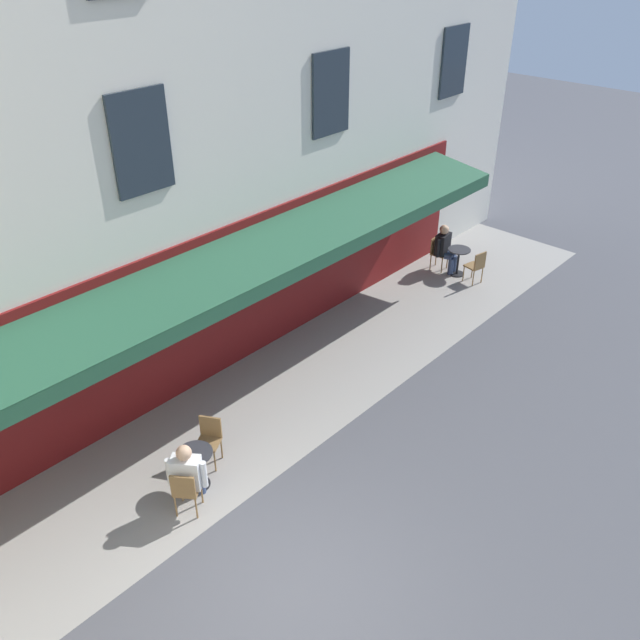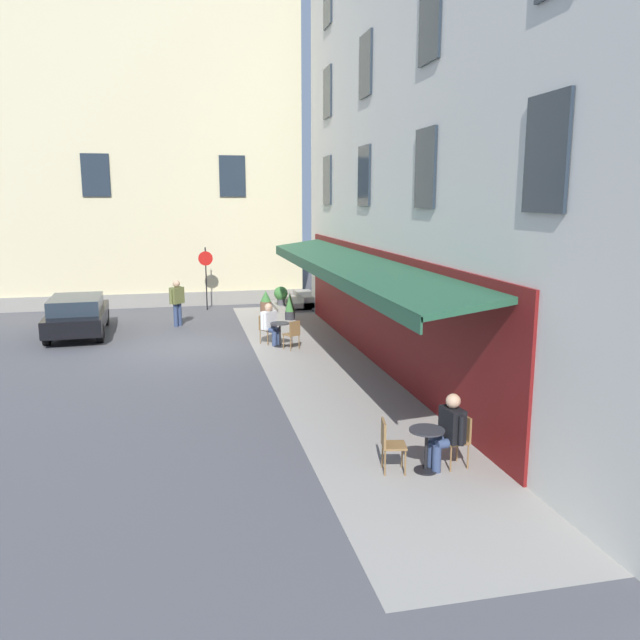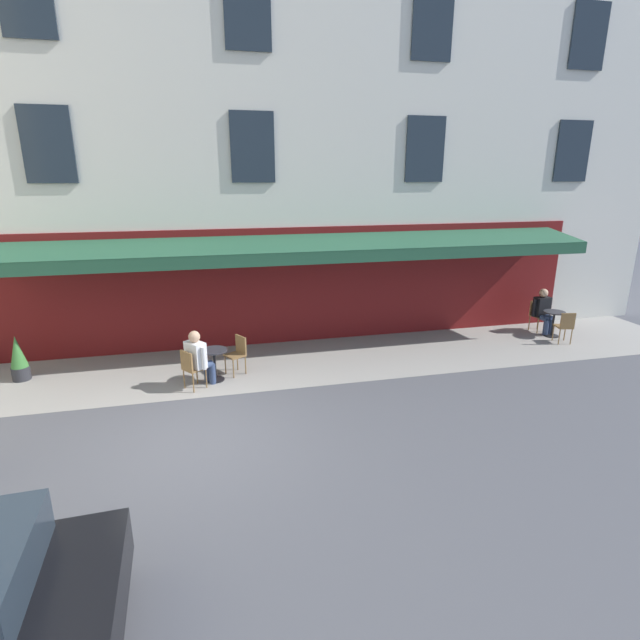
{
  "view_description": "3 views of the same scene",
  "coord_description": "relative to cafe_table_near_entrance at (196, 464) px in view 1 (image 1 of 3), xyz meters",
  "views": [
    {
      "loc": [
        4.34,
        4.48,
        8.43
      ],
      "look_at": [
        -4.36,
        -3.46,
        1.2
      ],
      "focal_mm": 37.49,
      "sensor_mm": 36.0,
      "label": 1
    },
    {
      "loc": [
        -19.48,
        0.28,
        4.56
      ],
      "look_at": [
        -3.12,
        -3.34,
        1.33
      ],
      "focal_mm": 35.4,
      "sensor_mm": 36.0,
      "label": 2
    },
    {
      "loc": [
        -0.36,
        7.89,
        4.53
      ],
      "look_at": [
        -2.99,
        -3.22,
        1.11
      ],
      "focal_mm": 27.17,
      "sensor_mm": 36.0,
      "label": 3
    }
  ],
  "objects": [
    {
      "name": "sidewalk_cafe_terrace",
      "position": [
        -2.86,
        -0.74,
        -0.49
      ],
      "size": [
        20.5,
        3.2,
        0.01
      ],
      "primitive_type": "cube",
      "color": "gray",
      "rests_on": "ground_plane"
    },
    {
      "name": "cafe_table_near_entrance",
      "position": [
        0.0,
        0.0,
        0.0
      ],
      "size": [
        0.6,
        0.6,
        0.75
      ],
      "color": "black",
      "rests_on": "ground_plane"
    },
    {
      "name": "cafe_chair_wicker_under_awning",
      "position": [
        0.51,
        0.37,
        0.06
      ],
      "size": [
        0.56,
        0.56,
        0.91
      ],
      "color": "olive",
      "rests_on": "ground_plane"
    },
    {
      "name": "seated_patron_in_black",
      "position": [
        -9.62,
        -1.4,
        0.21
      ],
      "size": [
        0.67,
        0.59,
        1.32
      ],
      "color": "navy",
      "rests_on": "ground_plane"
    },
    {
      "name": "seated_companion_in_white",
      "position": [
        0.34,
        0.25,
        0.21
      ],
      "size": [
        0.65,
        0.63,
        1.31
      ],
      "color": "navy",
      "rests_on": "ground_plane"
    },
    {
      "name": "ground_plane",
      "position": [
        0.39,
        2.66,
        -0.49
      ],
      "size": [
        70.0,
        70.0,
        0.0
      ],
      "primitive_type": "plane",
      "color": "#4C4C51"
    },
    {
      "name": "cafe_chair_wicker_corner_right",
      "position": [
        -9.56,
        -0.36,
        0.06
      ],
      "size": [
        0.47,
        0.47,
        0.91
      ],
      "color": "olive",
      "rests_on": "ground_plane"
    },
    {
      "name": "cafe_chair_wicker_corner_left",
      "position": [
        -9.59,
        -1.61,
        0.06
      ],
      "size": [
        0.45,
        0.45,
        0.91
      ],
      "color": "olive",
      "rests_on": "ground_plane"
    },
    {
      "name": "cafe_chair_wicker_back_row",
      "position": [
        -0.55,
        -0.31,
        0.06
      ],
      "size": [
        0.55,
        0.55,
        0.91
      ],
      "color": "olive",
      "rests_on": "ground_plane"
    },
    {
      "name": "cafe_table_mid_terrace",
      "position": [
        -9.68,
        -0.98,
        0.0
      ],
      "size": [
        0.6,
        0.6,
        0.75
      ],
      "color": "black",
      "rests_on": "ground_plane"
    }
  ]
}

